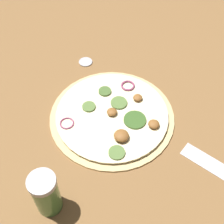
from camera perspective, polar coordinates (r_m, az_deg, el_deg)
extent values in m
plane|color=brown|center=(0.77, 0.00, -0.89)|extent=(3.00, 3.00, 0.00)
cylinder|color=#D6B77A|center=(0.77, 0.00, -0.68)|extent=(0.31, 0.31, 0.01)
cylinder|color=beige|center=(0.76, 0.00, -0.37)|extent=(0.28, 0.28, 0.00)
cylinder|color=#385B23|center=(0.75, 4.20, -1.44)|extent=(0.05, 0.05, 0.00)
cylinder|color=#47662D|center=(0.81, -1.32, 3.81)|extent=(0.03, 0.03, 0.01)
ellipsoid|color=brown|center=(0.76, -0.08, -0.06)|extent=(0.02, 0.02, 0.01)
torus|color=#934266|center=(0.82, 2.91, 4.85)|extent=(0.04, 0.04, 0.01)
ellipsoid|color=brown|center=(0.74, 7.65, -2.21)|extent=(0.03, 0.03, 0.01)
cylinder|color=#567538|center=(0.77, -4.26, 0.99)|extent=(0.03, 0.03, 0.00)
ellipsoid|color=brown|center=(0.79, 4.72, 2.62)|extent=(0.02, 0.02, 0.01)
cylinder|color=#567538|center=(0.70, 0.87, -7.43)|extent=(0.04, 0.04, 0.00)
ellipsoid|color=brown|center=(0.71, 1.72, -4.36)|extent=(0.03, 0.03, 0.02)
torus|color=#934266|center=(0.75, -8.25, -2.03)|extent=(0.03, 0.03, 0.00)
cylinder|color=#567538|center=(0.78, 1.28, 1.69)|extent=(0.04, 0.04, 0.00)
cylinder|color=#4C7F42|center=(0.63, -11.88, -14.63)|extent=(0.05, 0.05, 0.10)
cylinder|color=#B2B2B7|center=(0.58, -12.77, -12.42)|extent=(0.05, 0.05, 0.01)
cylinder|color=#B2B2B7|center=(0.91, -4.86, 9.18)|extent=(0.04, 0.04, 0.01)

